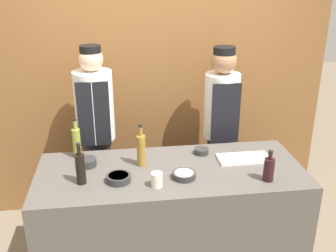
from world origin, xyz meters
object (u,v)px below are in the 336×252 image
(sauce_bowl_white, at_px, (184,175))
(sauce_bowl_red, at_px, (119,178))
(bottle_soy, at_px, (80,168))
(sauce_bowl_green, at_px, (201,151))
(cup_cream, at_px, (157,180))
(sauce_bowl_orange, at_px, (87,162))
(chef_left, at_px, (96,134))
(bottle_oil, at_px, (77,142))
(chef_right, at_px, (220,128))
(bottle_wine, at_px, (269,169))
(bottle_vinegar, at_px, (141,149))
(cutting_board, at_px, (244,158))

(sauce_bowl_white, relative_size, sauce_bowl_red, 0.97)
(sauce_bowl_red, height_order, bottle_soy, bottle_soy)
(sauce_bowl_white, distance_m, sauce_bowl_green, 0.42)
(cup_cream, bearing_deg, sauce_bowl_red, 158.10)
(sauce_bowl_orange, distance_m, bottle_soy, 0.27)
(sauce_bowl_white, bearing_deg, chef_left, 126.51)
(sauce_bowl_green, height_order, bottle_oil, bottle_oil)
(bottle_oil, relative_size, chef_right, 0.19)
(bottle_wine, bearing_deg, sauce_bowl_white, 169.11)
(sauce_bowl_orange, bearing_deg, sauce_bowl_white, -21.97)
(bottle_oil, distance_m, cup_cream, 0.78)
(bottle_oil, bearing_deg, bottle_vinegar, -23.16)
(bottle_vinegar, distance_m, bottle_oil, 0.53)
(sauce_bowl_white, xyz_separation_m, cup_cream, (-0.20, -0.09, 0.03))
(sauce_bowl_orange, distance_m, chef_right, 1.31)
(sauce_bowl_green, height_order, chef_right, chef_right)
(bottle_oil, bearing_deg, sauce_bowl_red, -54.15)
(bottle_vinegar, bearing_deg, bottle_soy, -153.73)
(sauce_bowl_orange, xyz_separation_m, sauce_bowl_red, (0.23, -0.26, -0.00))
(sauce_bowl_white, distance_m, chef_left, 1.07)
(chef_left, xyz_separation_m, chef_right, (1.13, 0.00, -0.01))
(cup_cream, bearing_deg, bottle_wine, -1.45)
(sauce_bowl_green, bearing_deg, bottle_wine, -51.99)
(sauce_bowl_orange, relative_size, cutting_board, 0.35)
(sauce_bowl_white, relative_size, sauce_bowl_green, 1.45)
(cup_cream, bearing_deg, bottle_soy, 167.38)
(sauce_bowl_white, xyz_separation_m, chef_right, (0.49, 0.86, -0.02))
(sauce_bowl_white, distance_m, bottle_wine, 0.59)
(bottle_oil, bearing_deg, chef_left, 73.15)
(bottle_vinegar, relative_size, bottle_oil, 1.03)
(chef_right, bearing_deg, cup_cream, -126.01)
(cutting_board, distance_m, bottle_oil, 1.29)
(sauce_bowl_green, xyz_separation_m, chef_right, (0.29, 0.50, -0.02))
(sauce_bowl_green, relative_size, chef_left, 0.07)
(cup_cream, bearing_deg, chef_right, 53.99)
(cup_cream, xyz_separation_m, chef_right, (0.69, 0.95, -0.05))
(sauce_bowl_red, relative_size, chef_left, 0.10)
(bottle_soy, relative_size, bottle_wine, 1.33)
(chef_left, bearing_deg, sauce_bowl_white, -53.49)
(sauce_bowl_green, distance_m, chef_left, 0.98)
(bottle_wine, relative_size, chef_left, 0.13)
(bottle_vinegar, distance_m, bottle_soy, 0.47)
(sauce_bowl_white, bearing_deg, chef_right, 60.36)
(bottle_oil, relative_size, cup_cream, 3.15)
(bottle_soy, bearing_deg, sauce_bowl_white, -1.83)
(cutting_board, distance_m, chef_right, 0.64)
(bottle_vinegar, distance_m, chef_right, 1.00)
(sauce_bowl_red, xyz_separation_m, bottle_soy, (-0.25, 0.01, 0.09))
(bottle_soy, height_order, chef_right, chef_right)
(cup_cream, bearing_deg, sauce_bowl_white, 24.17)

